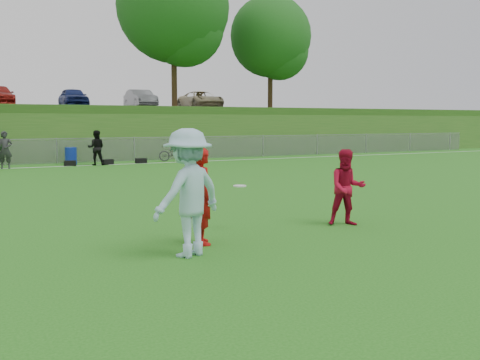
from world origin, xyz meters
TOP-DOWN VIEW (x-y plane):
  - ground at (0.00, 0.00)m, footprint 120.00×120.00m
  - sideline_far at (0.00, 18.00)m, footprint 60.00×0.10m
  - fence at (0.00, 20.00)m, footprint 58.00×0.06m
  - berm at (0.00, 31.00)m, footprint 120.00×18.00m
  - parking_lot at (0.00, 33.00)m, footprint 120.00×12.00m
  - tree_green_near at (8.16, 24.42)m, footprint 7.14×7.14m
  - tree_green_far at (16.16, 25.92)m, footprint 5.88×5.88m
  - car_row at (-1.17, 32.00)m, footprint 32.04×5.18m
  - gear_bags at (0.77, 18.10)m, footprint 7.50×0.52m
  - player_red_left at (-0.47, 0.21)m, footprint 0.51×0.68m
  - player_red_center at (2.84, 0.40)m, footprint 0.94×0.86m
  - player_blue at (-1.00, -0.46)m, footprint 1.50×1.19m
  - frisbee at (0.68, 1.03)m, footprint 0.26×0.26m
  - recycling_bin at (0.51, 19.00)m, footprint 0.71×0.71m
  - bicycle at (5.82, 18.66)m, footprint 1.76×1.20m

SIDE VIEW (x-z plane):
  - ground at x=0.00m, z-range 0.00..0.00m
  - sideline_far at x=0.00m, z-range 0.00..0.01m
  - gear_bags at x=0.77m, z-range 0.00..0.26m
  - recycling_bin at x=0.51m, z-range 0.00..0.85m
  - bicycle at x=5.82m, z-range 0.00..0.88m
  - fence at x=0.00m, z-range 0.00..1.30m
  - player_red_center at x=2.84m, z-range 0.00..1.57m
  - player_red_left at x=-0.47m, z-range 0.00..1.69m
  - frisbee at x=0.68m, z-range 0.86..0.88m
  - player_blue at x=-1.00m, z-range 0.00..2.03m
  - berm at x=0.00m, z-range 0.00..3.00m
  - parking_lot at x=0.00m, z-range 3.00..3.10m
  - car_row at x=-1.17m, z-range 3.10..4.54m
  - tree_green_far at x=16.16m, z-range 3.87..12.06m
  - tree_green_near at x=8.16m, z-range 4.06..14.00m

